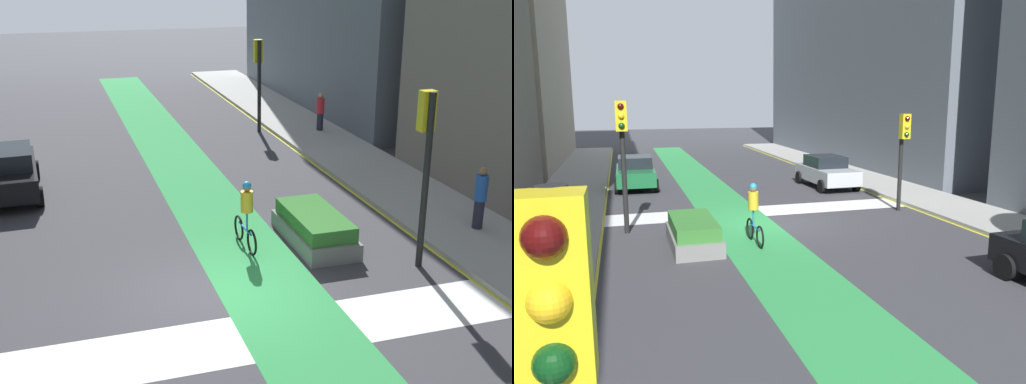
% 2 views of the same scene
% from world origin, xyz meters
% --- Properties ---
extents(ground_plane, '(120.00, 120.00, 0.00)m').
position_xyz_m(ground_plane, '(0.00, 0.00, 0.00)').
color(ground_plane, '#38383D').
extents(bike_lane_paint, '(2.40, 60.00, 0.01)m').
position_xyz_m(bike_lane_paint, '(1.26, 0.00, 0.00)').
color(bike_lane_paint, '#2D8C47').
rests_on(bike_lane_paint, ground_plane).
extents(crosswalk_band, '(12.00, 1.80, 0.01)m').
position_xyz_m(crosswalk_band, '(0.00, -2.00, 0.00)').
color(crosswalk_band, silver).
rests_on(crosswalk_band, ground_plane).
extents(sidewalk_right, '(3.00, 60.00, 0.15)m').
position_xyz_m(sidewalk_right, '(7.50, 0.00, 0.07)').
color(sidewalk_right, '#9E9E99').
rests_on(sidewalk_right, ground_plane).
extents(curb_stripe_right, '(0.16, 60.00, 0.01)m').
position_xyz_m(curb_stripe_right, '(6.00, 0.00, 0.01)').
color(curb_stripe_right, yellow).
rests_on(curb_stripe_right, ground_plane).
extents(traffic_signal_near_right, '(0.35, 0.52, 4.32)m').
position_xyz_m(traffic_signal_near_right, '(5.16, 0.07, 3.03)').
color(traffic_signal_near_right, black).
rests_on(traffic_signal_near_right, ground_plane).
extents(traffic_signal_far_right, '(0.35, 0.52, 3.94)m').
position_xyz_m(traffic_signal_far_right, '(5.55, 14.19, 2.77)').
color(traffic_signal_far_right, black).
rests_on(traffic_signal_far_right, ground_plane).
extents(car_black_left_far, '(2.15, 4.26, 1.57)m').
position_xyz_m(car_black_left_far, '(-4.63, 8.51, 0.80)').
color(car_black_left_far, black).
rests_on(car_black_left_far, ground_plane).
extents(cyclist_in_lane, '(0.32, 1.73, 1.86)m').
position_xyz_m(cyclist_in_lane, '(1.42, 2.25, 0.97)').
color(cyclist_in_lane, black).
rests_on(cyclist_in_lane, ground_plane).
extents(pedestrian_sidewalk_right_a, '(0.34, 0.34, 1.61)m').
position_xyz_m(pedestrian_sidewalk_right_a, '(7.95, 12.99, 0.97)').
color(pedestrian_sidewalk_right_a, '#262638').
rests_on(pedestrian_sidewalk_right_a, sidewalk_right).
extents(pedestrian_sidewalk_right_b, '(0.34, 0.34, 1.75)m').
position_xyz_m(pedestrian_sidewalk_right_b, '(7.78, 1.33, 1.05)').
color(pedestrian_sidewalk_right_b, '#262638').
rests_on(pedestrian_sidewalk_right_b, sidewalk_right).
extents(median_planter, '(1.38, 3.07, 0.85)m').
position_xyz_m(median_planter, '(3.26, 2.09, 0.40)').
color(median_planter, slate).
rests_on(median_planter, ground_plane).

